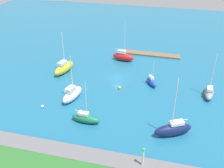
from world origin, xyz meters
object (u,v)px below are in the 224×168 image
harbor_beacon (143,155)px  sailboat_white_center_basin (72,94)px  sailboat_navy_off_beacon (173,129)px  sailboat_blue_far_south (152,82)px  sailboat_red_lone_north (123,56)px  mooring_buoy_white (42,106)px  sailboat_yellow_east_end (64,68)px  mooring_buoy_yellow (120,88)px  sailboat_gray_west_end (209,92)px  sailboat_green_far_north (86,118)px  pier_dock (150,54)px

harbor_beacon → sailboat_white_center_basin: sailboat_white_center_basin is taller
sailboat_navy_off_beacon → sailboat_blue_far_south: (6.43, -18.45, -0.44)m
sailboat_red_lone_north → mooring_buoy_white: 31.62m
sailboat_yellow_east_end → mooring_buoy_yellow: size_ratio=16.32×
harbor_beacon → mooring_buoy_yellow: bearing=-68.8°
sailboat_yellow_east_end → sailboat_gray_west_end: size_ratio=1.05×
sailboat_green_far_north → sailboat_gray_west_end: bearing=36.6°
sailboat_yellow_east_end → sailboat_white_center_basin: sailboat_yellow_east_end is taller
sailboat_navy_off_beacon → sailboat_gray_west_end: (-7.71, -16.49, -0.26)m
harbor_beacon → sailboat_yellow_east_end: 39.72m
harbor_beacon → sailboat_yellow_east_end: sailboat_yellow_east_end is taller
sailboat_blue_far_south → pier_dock: bearing=154.2°
pier_dock → sailboat_green_far_north: (8.79, 38.00, 0.79)m
sailboat_yellow_east_end → sailboat_blue_far_south: (-24.70, 0.84, -0.59)m
harbor_beacon → sailboat_green_far_north: 16.66m
sailboat_navy_off_beacon → sailboat_gray_west_end: size_ratio=1.17×
sailboat_red_lone_north → sailboat_navy_off_beacon: (-16.73, 31.14, -0.02)m
sailboat_green_far_north → sailboat_white_center_basin: bearing=131.4°
sailboat_green_far_north → sailboat_white_center_basin: sailboat_white_center_basin is taller
sailboat_white_center_basin → sailboat_red_lone_north: bearing=-3.6°
sailboat_gray_west_end → mooring_buoy_white: size_ratio=15.62×
sailboat_yellow_east_end → sailboat_white_center_basin: bearing=-135.4°
harbor_beacon → sailboat_blue_far_south: size_ratio=0.51×
sailboat_white_center_basin → sailboat_yellow_east_end: bearing=43.6°
sailboat_green_far_north → pier_dock: bearing=80.0°
sailboat_blue_far_south → mooring_buoy_white: sailboat_blue_far_south is taller
sailboat_navy_off_beacon → mooring_buoy_white: bearing=-31.4°
sailboat_red_lone_north → sailboat_blue_far_south: bearing=-44.3°
pier_dock → sailboat_blue_far_south: size_ratio=2.60×
sailboat_red_lone_north → sailboat_gray_west_end: 28.49m
sailboat_red_lone_north → mooring_buoy_white: (12.43, 29.05, -1.06)m
sailboat_yellow_east_end → sailboat_navy_off_beacon: sailboat_navy_off_beacon is taller
sailboat_red_lone_north → mooring_buoy_white: size_ratio=17.25×
sailboat_red_lone_north → sailboat_blue_far_south: 16.34m
sailboat_yellow_east_end → sailboat_green_far_north: size_ratio=1.20×
sailboat_navy_off_beacon → sailboat_green_far_north: bearing=-25.8°
sailboat_navy_off_beacon → sailboat_blue_far_south: 19.55m
sailboat_red_lone_north → sailboat_green_far_north: size_ratio=1.26×
harbor_beacon → sailboat_navy_off_beacon: (-4.47, -10.11, -1.76)m
sailboat_gray_west_end → mooring_buoy_white: (36.86, 14.40, -0.78)m
sailboat_white_center_basin → mooring_buoy_white: (5.36, 4.92, -1.10)m
harbor_beacon → mooring_buoy_white: (24.68, -12.20, -2.80)m
sailboat_yellow_east_end → sailboat_navy_off_beacon: 36.62m
pier_dock → sailboat_navy_off_beacon: bearing=103.6°
pier_dock → mooring_buoy_yellow: 23.62m
sailboat_navy_off_beacon → pier_dock: bearing=-103.7°
pier_dock → sailboat_red_lone_north: 10.03m
harbor_beacon → sailboat_gray_west_end: size_ratio=0.34×
sailboat_gray_west_end → mooring_buoy_white: bearing=115.7°
pier_dock → harbor_beacon: bearing=95.5°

